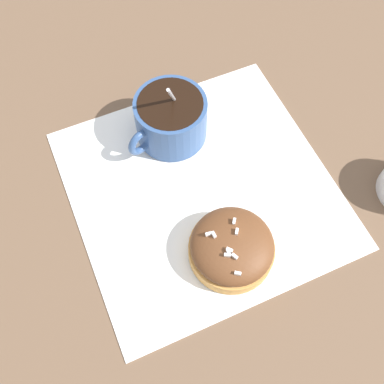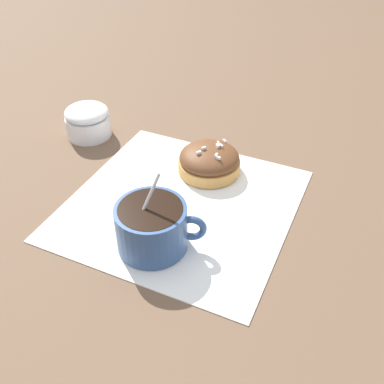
% 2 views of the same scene
% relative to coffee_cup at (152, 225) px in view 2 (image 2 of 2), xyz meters
% --- Properties ---
extents(ground_plane, '(3.00, 3.00, 0.00)m').
position_rel_coffee_cup_xyz_m(ground_plane, '(-0.09, -0.01, -0.04)').
color(ground_plane, brown).
extents(paper_napkin, '(0.33, 0.33, 0.00)m').
position_rel_coffee_cup_xyz_m(paper_napkin, '(-0.09, -0.01, -0.03)').
color(paper_napkin, white).
rests_on(paper_napkin, ground_plane).
extents(coffee_cup, '(0.09, 0.11, 0.11)m').
position_rel_coffee_cup_xyz_m(coffee_cup, '(0.00, 0.00, 0.00)').
color(coffee_cup, '#335184').
rests_on(coffee_cup, paper_napkin).
extents(frosted_pastry, '(0.10, 0.10, 0.05)m').
position_rel_coffee_cup_xyz_m(frosted_pastry, '(-0.18, -0.01, -0.01)').
color(frosted_pastry, '#D19347').
rests_on(frosted_pastry, paper_napkin).
extents(sugar_bowl, '(0.08, 0.08, 0.06)m').
position_rel_coffee_cup_xyz_m(sugar_bowl, '(-0.18, -0.24, -0.01)').
color(sugar_bowl, white).
rests_on(sugar_bowl, ground_plane).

